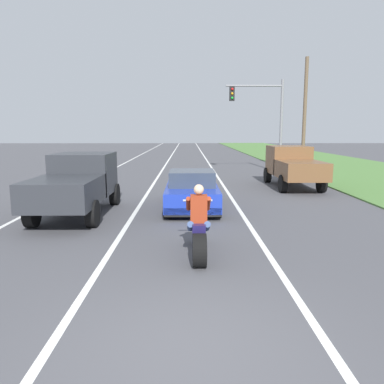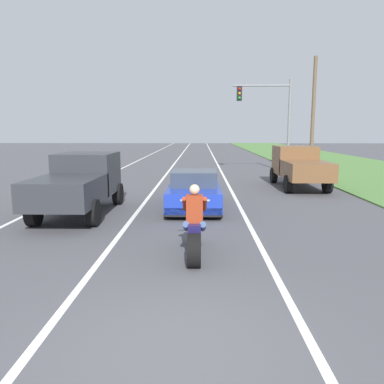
{
  "view_description": "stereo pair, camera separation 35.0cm",
  "coord_description": "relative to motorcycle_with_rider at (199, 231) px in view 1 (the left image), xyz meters",
  "views": [
    {
      "loc": [
        -0.02,
        -4.39,
        2.75
      ],
      "look_at": [
        0.11,
        6.4,
        1.0
      ],
      "focal_mm": 35.42,
      "sensor_mm": 36.0,
      "label": 1
    },
    {
      "loc": [
        0.33,
        -4.38,
        2.75
      ],
      "look_at": [
        0.11,
        6.4,
        1.0
      ],
      "focal_mm": 35.42,
      "sensor_mm": 36.0,
      "label": 2
    }
  ],
  "objects": [
    {
      "name": "lane_stripe_left_solid",
      "position": [
        -5.62,
        16.39,
        -0.59
      ],
      "size": [
        0.14,
        120.0,
        0.01
      ],
      "primitive_type": "cube",
      "color": "white",
      "rests_on": "ground"
    },
    {
      "name": "lane_stripe_right_solid",
      "position": [
        1.58,
        16.39,
        -0.59
      ],
      "size": [
        0.14,
        120.0,
        0.01
      ],
      "primitive_type": "cube",
      "color": "white",
      "rests_on": "ground"
    },
    {
      "name": "lane_stripe_centre_dashed",
      "position": [
        -2.02,
        16.39,
        -0.59
      ],
      "size": [
        0.14,
        120.0,
        0.01
      ],
      "primitive_type": "cube",
      "color": "white",
      "rests_on": "ground"
    },
    {
      "name": "ground_plane",
      "position": [
        -0.22,
        -3.61,
        -0.59
      ],
      "size": [
        160.0,
        160.0,
        0.0
      ],
      "primitive_type": "plane",
      "color": "#4C4C51"
    },
    {
      "name": "sports_car_blue",
      "position": [
        -0.09,
        5.34,
        0.04
      ],
      "size": [
        1.84,
        4.3,
        1.37
      ],
      "color": "#1E38B2",
      "rests_on": "ground"
    },
    {
      "name": "grass_verge_right",
      "position": [
        11.7,
        16.39,
        -0.56
      ],
      "size": [
        10.0,
        120.0,
        0.06
      ],
      "primitive_type": "cube",
      "color": "#517F3D",
      "rests_on": "ground"
    },
    {
      "name": "traffic_light_mast_near",
      "position": [
        4.8,
        17.04,
        3.34
      ],
      "size": [
        3.75,
        0.34,
        6.0
      ],
      "color": "gray",
      "rests_on": "ground"
    },
    {
      "name": "utility_pole_roadside",
      "position": [
        7.68,
        17.96,
        3.19
      ],
      "size": [
        0.24,
        0.24,
        7.57
      ],
      "primitive_type": "cylinder",
      "color": "brown",
      "rests_on": "ground"
    },
    {
      "name": "pickup_truck_right_shoulder_brown",
      "position": [
        4.92,
        10.39,
        0.51
      ],
      "size": [
        2.02,
        4.8,
        1.98
      ],
      "color": "brown",
      "rests_on": "ground"
    },
    {
      "name": "pickup_truck_left_lane_dark_grey",
      "position": [
        -3.84,
        4.28,
        0.51
      ],
      "size": [
        2.02,
        4.8,
        1.98
      ],
      "color": "#2D3035",
      "rests_on": "ground"
    },
    {
      "name": "motorcycle_with_rider",
      "position": [
        0.0,
        0.0,
        0.0
      ],
      "size": [
        0.7,
        2.21,
        1.62
      ],
      "color": "black",
      "rests_on": "ground"
    }
  ]
}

